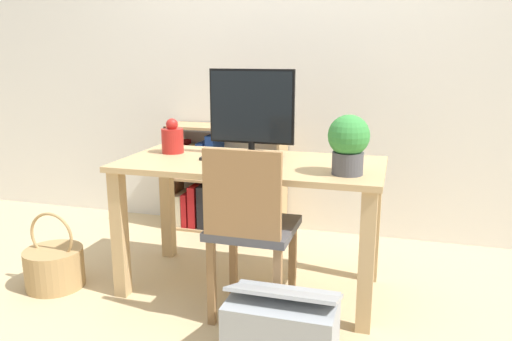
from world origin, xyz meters
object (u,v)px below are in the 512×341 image
storage_box (282,328)px  vase (172,139)px  bookshelf (210,183)px  basket (54,266)px  keyboard (237,159)px  chair (250,225)px  potted_plant (348,142)px  monitor (251,110)px

storage_box → vase: bearing=138.8°
bookshelf → basket: (-0.49, -1.15, -0.22)m
keyboard → vase: (-0.42, 0.09, 0.07)m
chair → storage_box: 0.50m
potted_plant → chair: size_ratio=0.32×
keyboard → basket: 1.20m
potted_plant → storage_box: potted_plant is taller
storage_box → chair: bearing=128.1°
keyboard → vase: size_ratio=1.94×
monitor → keyboard: size_ratio=1.24×
vase → chair: (0.59, -0.43, -0.32)m
potted_plant → basket: 1.76m
monitor → potted_plant: monitor is taller
basket → vase: bearing=35.3°
potted_plant → chair: potted_plant is taller
keyboard → potted_plant: size_ratio=1.37×
keyboard → potted_plant: 0.64m
chair → bookshelf: size_ratio=1.03×
storage_box → basket: bearing=166.9°
bookshelf → basket: size_ratio=1.95×
monitor → bookshelf: bearing=127.2°
vase → potted_plant: 1.05m
monitor → basket: monitor is taller
basket → storage_box: basket is taller
monitor → chair: size_ratio=0.55×
monitor → keyboard: monitor is taller
monitor → basket: 1.41m
basket → keyboard: bearing=17.4°
keyboard → storage_box: (0.40, -0.63, -0.58)m
keyboard → chair: bearing=-62.9°
monitor → chair: bearing=-74.2°
bookshelf → keyboard: bearing=-59.6°
vase → bookshelf: 0.89m
basket → storage_box: (1.38, -0.32, 0.03)m
vase → bookshelf: bearing=95.8°
keyboard → basket: (-0.98, -0.31, -0.61)m
keyboard → chair: 0.45m
monitor → keyboard: bearing=-104.1°
bookshelf → potted_plant: bearing=-42.5°
keyboard → storage_box: keyboard is taller
chair → bookshelf: bearing=117.1°
monitor → chair: monitor is taller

